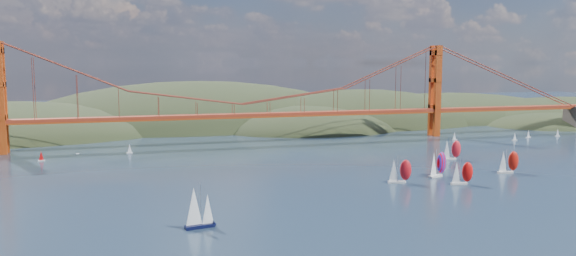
{
  "coord_description": "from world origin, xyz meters",
  "views": [
    {
      "loc": [
        -64.28,
        -122.09,
        44.42
      ],
      "look_at": [
        -0.67,
        90.0,
        18.76
      ],
      "focal_mm": 35.0,
      "sensor_mm": 36.0,
      "label": 1
    }
  ],
  "objects_px": {
    "racer_1": "(462,173)",
    "racer_3": "(451,150)",
    "sloop_navy": "(198,208)",
    "racer_rwb": "(437,164)",
    "racer_0": "(399,171)",
    "racer_2": "(508,161)"
  },
  "relations": [
    {
      "from": "racer_1",
      "to": "racer_3",
      "type": "distance_m",
      "value": 54.4
    },
    {
      "from": "racer_3",
      "to": "racer_1",
      "type": "bearing_deg",
      "value": -111.43
    },
    {
      "from": "sloop_navy",
      "to": "racer_3",
      "type": "xyz_separation_m",
      "value": [
        126.48,
        74.83,
        -0.74
      ]
    },
    {
      "from": "sloop_navy",
      "to": "racer_3",
      "type": "height_order",
      "value": "sloop_navy"
    },
    {
      "from": "racer_1",
      "to": "racer_rwb",
      "type": "distance_m",
      "value": 15.18
    },
    {
      "from": "racer_0",
      "to": "racer_3",
      "type": "relative_size",
      "value": 0.98
    },
    {
      "from": "racer_1",
      "to": "racer_3",
      "type": "relative_size",
      "value": 0.94
    },
    {
      "from": "racer_0",
      "to": "sloop_navy",
      "type": "bearing_deg",
      "value": -142.09
    },
    {
      "from": "racer_0",
      "to": "racer_2",
      "type": "distance_m",
      "value": 51.33
    },
    {
      "from": "racer_1",
      "to": "racer_2",
      "type": "bearing_deg",
      "value": 31.78
    },
    {
      "from": "racer_3",
      "to": "racer_rwb",
      "type": "distance_m",
      "value": 42.33
    },
    {
      "from": "racer_3",
      "to": "racer_rwb",
      "type": "bearing_deg",
      "value": -122.41
    },
    {
      "from": "racer_3",
      "to": "racer_rwb",
      "type": "height_order",
      "value": "racer_rwb"
    },
    {
      "from": "racer_1",
      "to": "racer_3",
      "type": "height_order",
      "value": "racer_3"
    },
    {
      "from": "racer_rwb",
      "to": "racer_0",
      "type": "bearing_deg",
      "value": 174.45
    },
    {
      "from": "racer_0",
      "to": "racer_1",
      "type": "relative_size",
      "value": 1.05
    },
    {
      "from": "sloop_navy",
      "to": "racer_0",
      "type": "height_order",
      "value": "sloop_navy"
    },
    {
      "from": "sloop_navy",
      "to": "racer_rwb",
      "type": "height_order",
      "value": "sloop_navy"
    },
    {
      "from": "racer_1",
      "to": "racer_rwb",
      "type": "relative_size",
      "value": 0.87
    },
    {
      "from": "racer_1",
      "to": "racer_2",
      "type": "distance_m",
      "value": 33.39
    },
    {
      "from": "racer_0",
      "to": "racer_2",
      "type": "relative_size",
      "value": 0.98
    },
    {
      "from": "racer_1",
      "to": "racer_rwb",
      "type": "xyz_separation_m",
      "value": [
        -0.83,
        15.14,
        0.68
      ]
    }
  ]
}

